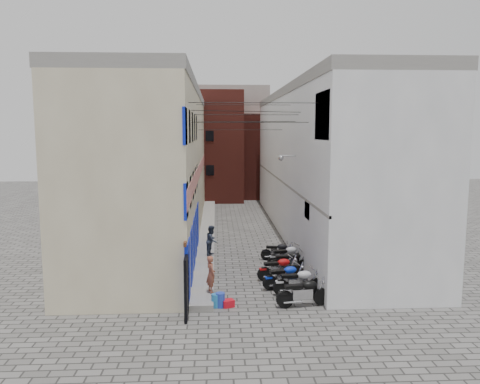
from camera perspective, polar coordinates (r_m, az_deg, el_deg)
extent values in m
plane|color=#565451|center=(17.33, 2.21, -14.34)|extent=(90.00, 90.00, 0.00)
cube|color=gray|center=(29.71, -4.01, -4.82)|extent=(0.90, 26.00, 0.25)
cube|color=#BDAE8E|center=(29.32, -9.87, 3.08)|extent=(5.00, 26.00, 8.50)
cube|color=#E0867E|center=(29.15, -5.04, 2.64)|extent=(0.10, 26.00, 0.80)
cube|color=#0C20BE|center=(21.57, -5.71, -6.35)|extent=(0.12, 10.20, 2.40)
cube|color=#0C20BE|center=(20.98, -5.90, 4.32)|extent=(0.10, 10.20, 4.00)
cube|color=gray|center=(29.33, -10.07, 11.88)|extent=(5.10, 26.00, 0.50)
cube|color=black|center=(16.55, -6.54, -11.41)|extent=(0.10, 1.20, 2.20)
cube|color=silver|center=(29.82, 9.61, 3.16)|extent=(5.00, 26.00, 8.50)
cube|color=#0C20BE|center=(17.99, 10.11, 9.14)|extent=(0.10, 2.40, 1.80)
cube|color=white|center=(20.72, 8.33, -2.17)|extent=(0.08, 1.00, 0.70)
cylinder|color=#B2B2B7|center=(23.34, 6.00, 4.39)|extent=(0.80, 0.06, 0.06)
sphere|color=#B2B2B7|center=(23.29, 5.02, 4.15)|extent=(0.28, 0.28, 0.28)
cube|color=gray|center=(29.83, 9.80, 11.81)|extent=(5.10, 26.00, 0.50)
cube|color=gray|center=(29.46, 4.90, 1.52)|extent=(0.10, 26.00, 0.12)
cube|color=maroon|center=(44.05, -3.65, 5.58)|extent=(6.00, 6.00, 10.00)
cube|color=maroon|center=(46.31, 2.60, 4.44)|extent=(5.00, 6.00, 8.00)
cube|color=gray|center=(50.06, -1.28, 6.39)|extent=(8.00, 5.00, 11.00)
cube|color=black|center=(41.58, -0.90, 0.23)|extent=(2.00, 0.30, 2.40)
cylinder|color=black|center=(18.12, 1.75, 10.82)|extent=(5.20, 0.02, 0.02)
cylinder|color=black|center=(20.08, 1.27, 8.50)|extent=(5.20, 0.02, 0.02)
cylinder|color=black|center=(22.59, 0.80, 9.40)|extent=(5.20, 0.02, 0.02)
cylinder|color=black|center=(25.11, 0.43, 10.58)|extent=(5.20, 0.02, 0.02)
cylinder|color=black|center=(28.06, 0.06, 7.59)|extent=(5.20, 0.02, 0.02)
cylinder|color=black|center=(31.07, -0.24, 8.50)|extent=(5.20, 0.02, 0.02)
cylinder|color=black|center=(21.09, 1.07, 9.81)|extent=(5.65, 2.07, 0.02)
cylinder|color=black|center=(24.08, 0.57, 8.57)|extent=(5.80, 1.58, 0.02)
imported|color=#9B5038|center=(18.26, -3.58, -9.97)|extent=(0.51, 0.61, 1.44)
imported|color=#2D3544|center=(23.52, -3.46, -5.90)|extent=(0.76, 0.87, 1.51)
cylinder|color=#2540B9|center=(17.64, -2.42, -13.01)|extent=(0.45, 0.45, 0.54)
cylinder|color=#267FC1|center=(17.65, -3.00, -13.08)|extent=(0.42, 0.42, 0.49)
cube|color=red|center=(17.69, -1.48, -13.41)|extent=(0.51, 0.45, 0.27)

